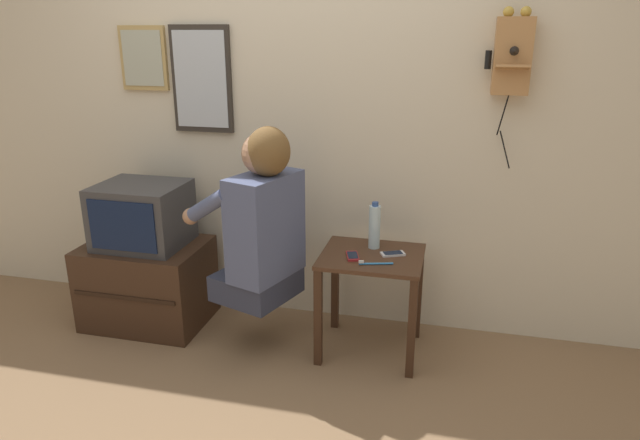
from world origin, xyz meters
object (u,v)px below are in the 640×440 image
at_px(wall_phone_antique, 512,55).
at_px(cell_phone_spare, 393,254).
at_px(cell_phone_held, 353,256).
at_px(framed_picture, 144,58).
at_px(person, 262,221).
at_px(wall_mirror, 202,79).
at_px(television, 142,215).
at_px(water_bottle, 375,226).
at_px(toothbrush, 373,263).

height_order(wall_phone_antique, cell_phone_spare, wall_phone_antique).
bearing_deg(cell_phone_held, framed_picture, 146.23).
distance_m(person, framed_picture, 1.26).
distance_m(person, cell_phone_spare, 0.71).
bearing_deg(wall_mirror, television, -130.76).
relative_size(framed_picture, water_bottle, 1.41).
bearing_deg(toothbrush, cell_phone_held, 43.28).
height_order(wall_phone_antique, water_bottle, wall_phone_antique).
xyz_separation_m(person, television, (-0.78, 0.15, -0.08)).
height_order(television, wall_mirror, wall_mirror).
height_order(cell_phone_spare, water_bottle, water_bottle).
bearing_deg(cell_phone_held, toothbrush, -48.16).
xyz_separation_m(person, cell_phone_spare, (0.67, 0.15, -0.18)).
height_order(television, framed_picture, framed_picture).
xyz_separation_m(person, water_bottle, (0.55, 0.23, -0.06)).
bearing_deg(person, television, 98.08).
bearing_deg(person, wall_mirror, 66.09).
height_order(water_bottle, toothbrush, water_bottle).
relative_size(television, water_bottle, 1.88).
height_order(person, television, person).
relative_size(cell_phone_spare, water_bottle, 0.54).
distance_m(framed_picture, toothbrush, 1.80).
xyz_separation_m(water_bottle, toothbrush, (0.03, -0.23, -0.11)).
relative_size(cell_phone_held, toothbrush, 0.80).
height_order(television, cell_phone_held, television).
bearing_deg(person, cell_phone_held, -62.59).
xyz_separation_m(cell_phone_held, water_bottle, (0.09, 0.16, 0.12)).
relative_size(wall_mirror, water_bottle, 2.33).
bearing_deg(cell_phone_spare, cell_phone_held, -92.81).
xyz_separation_m(framed_picture, cell_phone_held, (1.33, -0.40, -0.95)).
bearing_deg(water_bottle, person, -157.40).
xyz_separation_m(television, wall_phone_antique, (1.96, 0.28, 0.89)).
relative_size(cell_phone_held, water_bottle, 0.53).
xyz_separation_m(wall_mirror, water_bottle, (1.06, -0.24, -0.73)).
relative_size(person, water_bottle, 3.62).
xyz_separation_m(television, water_bottle, (1.34, 0.08, 0.01)).
relative_size(wall_phone_antique, water_bottle, 3.07).
height_order(wall_phone_antique, framed_picture, wall_phone_antique).
bearing_deg(television, water_bottle, 3.45).
xyz_separation_m(person, wall_phone_antique, (1.18, 0.43, 0.82)).
bearing_deg(wall_mirror, water_bottle, -12.70).
height_order(television, wall_phone_antique, wall_phone_antique).
height_order(person, cell_phone_spare, person).
xyz_separation_m(person, wall_mirror, (-0.51, 0.47, 0.66)).
relative_size(television, toothbrush, 2.83).
distance_m(person, cell_phone_held, 0.50).
xyz_separation_m(television, cell_phone_spare, (1.45, -0.00, -0.10)).
height_order(cell_phone_spare, toothbrush, toothbrush).
distance_m(cell_phone_held, water_bottle, 0.22).
bearing_deg(toothbrush, television, 68.11).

